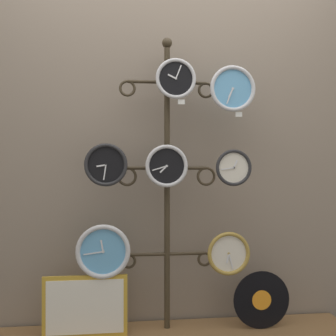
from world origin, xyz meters
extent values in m
cube|color=gray|center=(0.00, 0.57, 1.40)|extent=(4.40, 0.04, 2.80)
cylinder|color=#382D1E|center=(0.00, 0.41, 0.01)|extent=(0.38, 0.38, 0.02)
cylinder|color=#382D1E|center=(0.00, 0.41, 0.88)|extent=(0.03, 0.03, 1.72)
sphere|color=#382D1E|center=(0.00, 0.41, 1.78)|extent=(0.06, 0.06, 0.06)
cylinder|color=#382D1E|center=(-0.12, 0.41, 1.54)|extent=(0.24, 0.02, 0.02)
torus|color=#382D1E|center=(-0.24, 0.41, 1.50)|extent=(0.10, 0.02, 0.10)
cylinder|color=#382D1E|center=(0.12, 0.41, 1.54)|extent=(0.24, 0.02, 0.02)
torus|color=#382D1E|center=(0.24, 0.41, 1.50)|extent=(0.10, 0.02, 0.10)
cylinder|color=#382D1E|center=(-0.12, 0.41, 1.02)|extent=(0.24, 0.02, 0.02)
torus|color=#382D1E|center=(-0.24, 0.41, 0.97)|extent=(0.12, 0.02, 0.12)
cylinder|color=#382D1E|center=(0.12, 0.41, 1.02)|extent=(0.24, 0.02, 0.02)
torus|color=#382D1E|center=(0.24, 0.41, 0.97)|extent=(0.12, 0.02, 0.12)
cylinder|color=#382D1E|center=(-0.11, 0.41, 0.50)|extent=(0.23, 0.02, 0.02)
torus|color=#382D1E|center=(-0.23, 0.41, 0.47)|extent=(0.09, 0.02, 0.09)
cylinder|color=#382D1E|center=(0.11, 0.41, 0.50)|extent=(0.23, 0.02, 0.02)
torus|color=#382D1E|center=(0.23, 0.41, 0.47)|extent=(0.09, 0.02, 0.09)
cylinder|color=black|center=(0.04, 0.33, 1.54)|extent=(0.22, 0.02, 0.22)
torus|color=silver|center=(0.04, 0.32, 1.54)|extent=(0.24, 0.02, 0.24)
cylinder|color=silver|center=(0.04, 0.32, 1.54)|extent=(0.01, 0.01, 0.01)
cube|color=silver|center=(0.02, 0.32, 1.55)|extent=(0.05, 0.00, 0.03)
cube|color=silver|center=(0.06, 0.31, 1.58)|extent=(0.04, 0.00, 0.08)
cylinder|color=#60A8DB|center=(0.38, 0.32, 1.49)|extent=(0.25, 0.02, 0.25)
torus|color=silver|center=(0.38, 0.31, 1.49)|extent=(0.27, 0.02, 0.27)
cylinder|color=silver|center=(0.38, 0.31, 1.49)|extent=(0.01, 0.01, 0.01)
cube|color=silver|center=(0.37, 0.31, 1.46)|extent=(0.03, 0.00, 0.06)
cube|color=silver|center=(0.36, 0.31, 1.44)|extent=(0.04, 0.00, 0.09)
cylinder|color=black|center=(-0.36, 0.31, 1.04)|extent=(0.22, 0.02, 0.22)
torus|color=#262628|center=(-0.36, 0.30, 1.04)|extent=(0.24, 0.02, 0.24)
cylinder|color=#262628|center=(-0.36, 0.30, 1.04)|extent=(0.01, 0.01, 0.01)
cube|color=silver|center=(-0.39, 0.30, 1.03)|extent=(0.05, 0.00, 0.02)
cube|color=silver|center=(-0.37, 0.30, 0.99)|extent=(0.02, 0.00, 0.09)
cylinder|color=black|center=(-0.01, 0.33, 1.03)|extent=(0.23, 0.02, 0.23)
torus|color=silver|center=(-0.01, 0.32, 1.03)|extent=(0.25, 0.02, 0.25)
cylinder|color=silver|center=(-0.01, 0.32, 1.03)|extent=(0.01, 0.01, 0.01)
cube|color=silver|center=(-0.03, 0.32, 1.01)|extent=(0.05, 0.00, 0.04)
cube|color=silver|center=(-0.05, 0.32, 1.02)|extent=(0.09, 0.00, 0.03)
cylinder|color=silver|center=(0.38, 0.31, 1.02)|extent=(0.20, 0.02, 0.20)
torus|color=#262628|center=(0.38, 0.29, 1.02)|extent=(0.22, 0.02, 0.22)
cylinder|color=#262628|center=(0.38, 0.29, 1.02)|extent=(0.01, 0.01, 0.01)
cube|color=silver|center=(0.39, 0.29, 1.04)|extent=(0.03, 0.00, 0.05)
cube|color=silver|center=(0.34, 0.29, 1.02)|extent=(0.08, 0.00, 0.02)
cylinder|color=#60A8DB|center=(-0.38, 0.34, 0.54)|extent=(0.28, 0.02, 0.28)
torus|color=silver|center=(-0.38, 0.32, 0.54)|extent=(0.31, 0.03, 0.31)
cylinder|color=silver|center=(-0.38, 0.32, 0.54)|extent=(0.02, 0.01, 0.02)
cube|color=silver|center=(-0.38, 0.32, 0.58)|extent=(0.02, 0.00, 0.07)
cube|color=silver|center=(-0.43, 0.32, 0.54)|extent=(0.11, 0.00, 0.02)
cylinder|color=silver|center=(0.35, 0.32, 0.52)|extent=(0.23, 0.02, 0.23)
torus|color=#A58438|center=(0.35, 0.30, 0.52)|extent=(0.26, 0.02, 0.26)
cylinder|color=#A58438|center=(0.35, 0.30, 0.52)|extent=(0.01, 0.01, 0.01)
cube|color=silver|center=(0.35, 0.30, 0.49)|extent=(0.02, 0.00, 0.06)
cube|color=silver|center=(0.36, 0.30, 0.47)|extent=(0.03, 0.00, 0.09)
cylinder|color=black|center=(0.56, 0.33, 0.23)|extent=(0.34, 0.01, 0.34)
cylinder|color=orange|center=(0.56, 0.32, 0.23)|extent=(0.12, 0.00, 0.12)
cube|color=gold|center=(-0.48, 0.33, 0.23)|extent=(0.48, 0.02, 0.35)
cube|color=white|center=(-0.48, 0.32, 0.23)|extent=(0.43, 0.00, 0.30)
cube|color=white|center=(0.07, 0.32, 1.41)|extent=(0.04, 0.00, 0.03)
cube|color=white|center=(0.42, 0.31, 1.34)|extent=(0.04, 0.00, 0.03)
camera|label=1|loc=(-0.27, -1.94, 1.01)|focal=42.00mm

